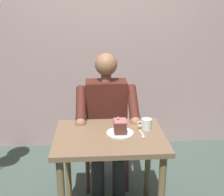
% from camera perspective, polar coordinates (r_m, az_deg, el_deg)
% --- Properties ---
extents(cafe_rear_panel, '(6.40, 0.12, 3.00)m').
position_cam_1_polar(cafe_rear_panel, '(3.33, -1.96, 15.35)').
color(cafe_rear_panel, '#B2918C').
rests_on(cafe_rear_panel, ground).
extents(dining_table, '(0.80, 0.62, 0.74)m').
position_cam_1_polar(dining_table, '(2.18, -0.43, -10.16)').
color(dining_table, '#806045').
rests_on(dining_table, ground).
extents(chair, '(0.42, 0.42, 0.90)m').
position_cam_1_polar(chair, '(2.79, -1.19, -6.38)').
color(chair, '#944F48').
rests_on(chair, ground).
extents(seated_person, '(0.53, 0.58, 1.25)m').
position_cam_1_polar(seated_person, '(2.57, -1.03, -4.84)').
color(seated_person, '#4D1F17').
rests_on(seated_person, ground).
extents(dessert_plate, '(0.20, 0.20, 0.01)m').
position_cam_1_polar(dessert_plate, '(2.15, 1.58, -6.89)').
color(dessert_plate, white).
rests_on(dessert_plate, dining_table).
extents(cake_slice, '(0.09, 0.11, 0.12)m').
position_cam_1_polar(cake_slice, '(2.13, 1.59, -5.58)').
color(cake_slice, brown).
rests_on(cake_slice, dessert_plate).
extents(coffee_cup, '(0.11, 0.08, 0.08)m').
position_cam_1_polar(coffee_cup, '(2.22, 6.78, -5.08)').
color(coffee_cup, white).
rests_on(coffee_cup, dining_table).
extents(dessert_spoon, '(0.03, 0.14, 0.01)m').
position_cam_1_polar(dessert_spoon, '(2.13, 6.00, -7.27)').
color(dessert_spoon, silver).
rests_on(dessert_spoon, dining_table).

